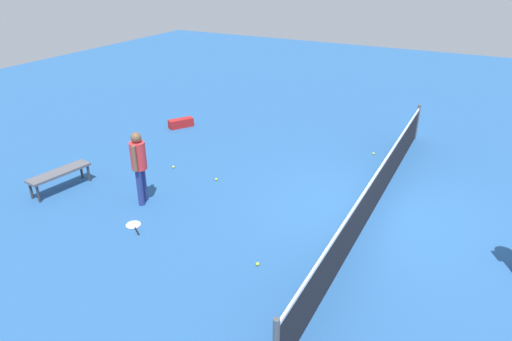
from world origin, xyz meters
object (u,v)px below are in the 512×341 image
(player_near_side, at_px, (139,162))
(tennis_racket_near_player, at_px, (134,225))
(equipment_bag, at_px, (182,123))
(tennis_ball_midcourt, at_px, (258,264))
(tennis_ball_by_net, at_px, (373,154))
(tennis_ball_near_player, at_px, (173,167))
(courtside_bench, at_px, (59,174))
(tennis_ball_baseline, at_px, (216,179))

(player_near_side, bearing_deg, tennis_racket_near_player, 28.57)
(player_near_side, xyz_separation_m, equipment_bag, (-4.55, -2.22, -0.87))
(player_near_side, relative_size, equipment_bag, 2.05)
(tennis_ball_midcourt, distance_m, equipment_bag, 7.81)
(player_near_side, xyz_separation_m, tennis_ball_by_net, (-5.17, 3.95, -0.98))
(player_near_side, height_order, tennis_ball_midcourt, player_near_side)
(tennis_racket_near_player, relative_size, equipment_bag, 0.70)
(player_near_side, xyz_separation_m, tennis_ball_midcourt, (0.88, 3.40, -0.98))
(tennis_racket_near_player, bearing_deg, tennis_ball_near_player, -159.61)
(courtside_bench, bearing_deg, player_near_side, 100.75)
(tennis_racket_near_player, distance_m, tennis_ball_midcourt, 2.91)
(courtside_bench, distance_m, equipment_bag, 4.96)
(tennis_racket_near_player, height_order, tennis_ball_baseline, tennis_ball_baseline)
(tennis_ball_midcourt, xyz_separation_m, courtside_bench, (-0.47, -5.56, 0.38))
(tennis_ball_midcourt, distance_m, courtside_bench, 5.59)
(tennis_ball_by_net, bearing_deg, equipment_bag, -84.24)
(tennis_ball_baseline, bearing_deg, tennis_ball_midcourt, 44.10)
(tennis_ball_near_player, bearing_deg, player_near_side, 16.03)
(tennis_ball_near_player, relative_size, courtside_bench, 0.04)
(tennis_racket_near_player, xyz_separation_m, equipment_bag, (-5.43, -2.70, 0.13))
(tennis_ball_by_net, bearing_deg, tennis_racket_near_player, -29.83)
(tennis_ball_near_player, bearing_deg, equipment_bag, -148.18)
(tennis_ball_by_net, distance_m, courtside_bench, 8.28)
(tennis_ball_by_net, height_order, tennis_ball_midcourt, same)
(courtside_bench, bearing_deg, equipment_bag, -179.35)
(equipment_bag, bearing_deg, tennis_ball_near_player, 31.82)
(tennis_ball_baseline, height_order, courtside_bench, courtside_bench)
(tennis_ball_by_net, relative_size, equipment_bag, 0.08)
(tennis_ball_near_player, distance_m, equipment_bag, 3.22)
(tennis_ball_by_net, relative_size, courtside_bench, 0.04)
(player_near_side, height_order, tennis_ball_by_net, player_near_side)
(tennis_ball_by_net, bearing_deg, courtside_bench, -47.62)
(tennis_ball_near_player, height_order, equipment_bag, equipment_bag)
(tennis_racket_near_player, relative_size, courtside_bench, 0.38)
(courtside_bench, bearing_deg, tennis_ball_by_net, 132.38)
(tennis_racket_near_player, relative_size, tennis_ball_baseline, 8.76)
(tennis_racket_near_player, relative_size, tennis_ball_by_net, 8.76)
(player_near_side, bearing_deg, courtside_bench, -79.25)
(courtside_bench, bearing_deg, tennis_racket_near_player, 79.80)
(player_near_side, bearing_deg, tennis_ball_baseline, 152.86)
(tennis_racket_near_player, bearing_deg, equipment_bag, -153.58)
(equipment_bag, bearing_deg, tennis_racket_near_player, 26.42)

